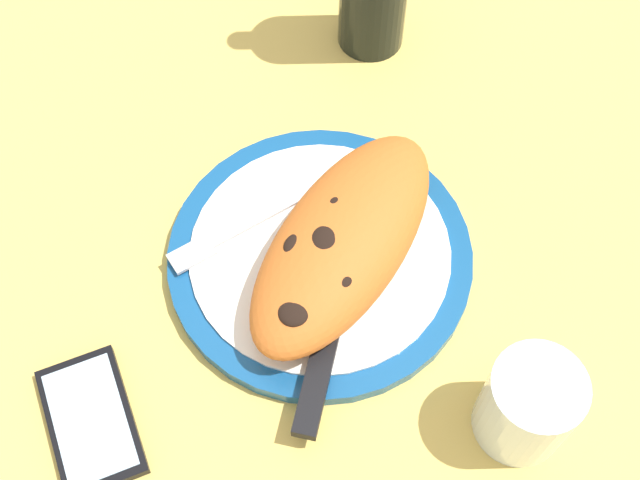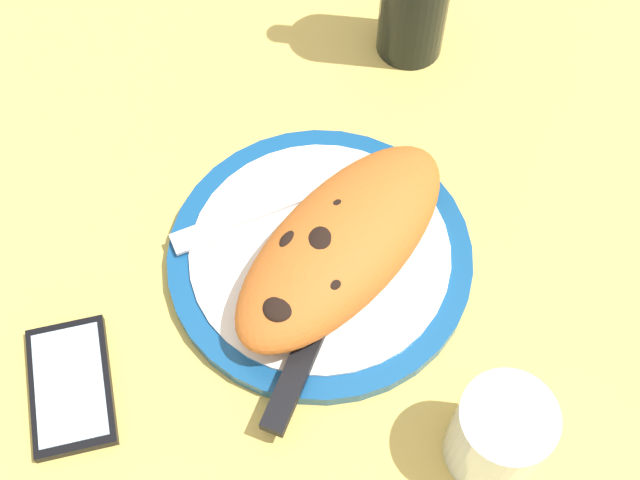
% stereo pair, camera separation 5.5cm
% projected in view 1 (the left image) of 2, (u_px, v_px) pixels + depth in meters
% --- Properties ---
extents(ground_plane, '(1.50, 1.50, 0.03)m').
position_uv_depth(ground_plane, '(320.00, 268.00, 0.77)').
color(ground_plane, '#DBB756').
extents(plate, '(0.27, 0.27, 0.02)m').
position_uv_depth(plate, '(320.00, 256.00, 0.75)').
color(plate, navy).
rests_on(plate, ground_plane).
extents(calzone, '(0.27, 0.16, 0.06)m').
position_uv_depth(calzone, '(343.00, 241.00, 0.71)').
color(calzone, '#C16023').
rests_on(calzone, plate).
extents(fork, '(0.15, 0.05, 0.00)m').
position_uv_depth(fork, '(232.00, 233.00, 0.75)').
color(fork, silver).
rests_on(fork, plate).
extents(knife, '(0.21, 0.14, 0.01)m').
position_uv_depth(knife, '(325.00, 345.00, 0.69)').
color(knife, silver).
rests_on(knife, plate).
extents(smartphone, '(0.11, 0.13, 0.01)m').
position_uv_depth(smartphone, '(91.00, 421.00, 0.68)').
color(smartphone, black).
rests_on(smartphone, ground_plane).
extents(water_glass, '(0.07, 0.07, 0.09)m').
position_uv_depth(water_glass, '(526.00, 408.00, 0.65)').
color(water_glass, silver).
rests_on(water_glass, ground_plane).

